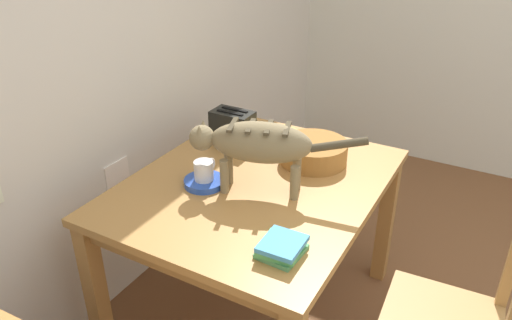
{
  "coord_description": "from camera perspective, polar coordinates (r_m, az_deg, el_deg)",
  "views": [
    {
      "loc": [
        -1.46,
        0.4,
        1.81
      ],
      "look_at": [
        0.15,
        1.3,
        0.85
      ],
      "focal_mm": 34.93,
      "sensor_mm": 36.0,
      "label": 1
    }
  ],
  "objects": [
    {
      "name": "wall_rear",
      "position": [
        2.26,
        -18.78,
        11.8
      ],
      "size": [
        5.06,
        0.11,
        2.5
      ],
      "color": "silver",
      "rests_on": "ground_plane"
    },
    {
      "name": "book_stack",
      "position": [
        1.7,
        2.96,
        -9.93
      ],
      "size": [
        0.17,
        0.15,
        0.06
      ],
      "color": "#4F9760",
      "rests_on": "dining_table"
    },
    {
      "name": "saucer_bowl",
      "position": [
        2.1,
        -5.93,
        -2.53
      ],
      "size": [
        0.17,
        0.17,
        0.03
      ],
      "primitive_type": "cylinder",
      "color": "blue",
      "rests_on": "dining_table"
    },
    {
      "name": "coffee_mug",
      "position": [
        2.08,
        -5.95,
        -1.17
      ],
      "size": [
        0.12,
        0.08,
        0.08
      ],
      "color": "white",
      "rests_on": "saucer_bowl"
    },
    {
      "name": "wicker_basket",
      "position": [
        2.28,
        6.61,
        0.99
      ],
      "size": [
        0.31,
        0.31,
        0.1
      ],
      "color": "#A06C33",
      "rests_on": "dining_table"
    },
    {
      "name": "dining_table",
      "position": [
        2.17,
        -0.0,
        -4.39
      ],
      "size": [
        1.22,
        1.0,
        0.75
      ],
      "color": "#AE7A3F",
      "rests_on": "ground_plane"
    },
    {
      "name": "cat",
      "position": [
        1.96,
        0.02,
        1.86
      ],
      "size": [
        0.28,
        0.68,
        0.3
      ],
      "rotation": [
        0.0,
        0.0,
        0.33
      ],
      "color": "#7F6F4E",
      "rests_on": "dining_table"
    },
    {
      "name": "magazine",
      "position": [
        2.5,
        3.48,
        2.42
      ],
      "size": [
        0.3,
        0.29,
        0.01
      ],
      "primitive_type": "cube",
      "rotation": [
        0.0,
        0.0,
        -0.24
      ],
      "color": "yellow",
      "rests_on": "dining_table"
    },
    {
      "name": "toaster",
      "position": [
        2.42,
        -2.69,
        3.7
      ],
      "size": [
        0.12,
        0.2,
        0.18
      ],
      "color": "black",
      "rests_on": "dining_table"
    }
  ]
}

